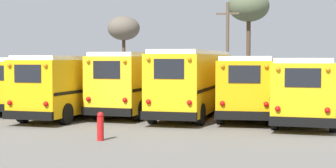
{
  "coord_description": "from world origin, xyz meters",
  "views": [
    {
      "loc": [
        6.76,
        -25.78,
        2.93
      ],
      "look_at": [
        0.0,
        0.29,
        1.59
      ],
      "focal_mm": 55.0,
      "sensor_mm": 36.0,
      "label": 1
    }
  ],
  "objects_px": {
    "school_bus_0": "(52,81)",
    "school_bus_2": "(147,80)",
    "school_bus_3": "(195,80)",
    "bare_tree_1": "(124,29)",
    "bare_tree_0": "(249,8)",
    "fire_hydrant": "(100,126)",
    "school_bus_5": "(307,86)",
    "school_bus_4": "(249,84)",
    "utility_pole": "(227,47)",
    "school_bus_1": "(84,83)"
  },
  "relations": [
    {
      "from": "school_bus_0",
      "to": "school_bus_2",
      "type": "relative_size",
      "value": 0.91
    },
    {
      "from": "school_bus_0",
      "to": "school_bus_2",
      "type": "xyz_separation_m",
      "value": [
        5.65,
        0.07,
        0.12
      ]
    },
    {
      "from": "school_bus_3",
      "to": "bare_tree_1",
      "type": "distance_m",
      "value": 17.95
    },
    {
      "from": "bare_tree_0",
      "to": "fire_hydrant",
      "type": "xyz_separation_m",
      "value": [
        -2.32,
        -29.47,
        -6.96
      ]
    },
    {
      "from": "school_bus_5",
      "to": "school_bus_4",
      "type": "bearing_deg",
      "value": 165.73
    },
    {
      "from": "utility_pole",
      "to": "school_bus_5",
      "type": "bearing_deg",
      "value": -68.02
    },
    {
      "from": "utility_pole",
      "to": "bare_tree_1",
      "type": "relative_size",
      "value": 1.12
    },
    {
      "from": "school_bus_1",
      "to": "school_bus_3",
      "type": "height_order",
      "value": "school_bus_3"
    },
    {
      "from": "school_bus_1",
      "to": "school_bus_3",
      "type": "xyz_separation_m",
      "value": [
        5.65,
        1.19,
        0.14
      ]
    },
    {
      "from": "school_bus_4",
      "to": "fire_hydrant",
      "type": "relative_size",
      "value": 9.38
    },
    {
      "from": "bare_tree_0",
      "to": "school_bus_1",
      "type": "bearing_deg",
      "value": -106.53
    },
    {
      "from": "school_bus_1",
      "to": "utility_pole",
      "type": "xyz_separation_m",
      "value": [
        5.42,
        15.08,
        2.17
      ]
    },
    {
      "from": "school_bus_5",
      "to": "fire_hydrant",
      "type": "xyz_separation_m",
      "value": [
        -7.22,
        -8.39,
        -1.09
      ]
    },
    {
      "from": "school_bus_5",
      "to": "school_bus_3",
      "type": "bearing_deg",
      "value": 173.07
    },
    {
      "from": "school_bus_1",
      "to": "school_bus_4",
      "type": "distance_m",
      "value": 8.57
    },
    {
      "from": "school_bus_4",
      "to": "school_bus_0",
      "type": "bearing_deg",
      "value": 176.75
    },
    {
      "from": "school_bus_1",
      "to": "bare_tree_0",
      "type": "distance_m",
      "value": 23.24
    },
    {
      "from": "school_bus_1",
      "to": "bare_tree_1",
      "type": "height_order",
      "value": "bare_tree_1"
    },
    {
      "from": "utility_pole",
      "to": "bare_tree_1",
      "type": "bearing_deg",
      "value": 172.96
    },
    {
      "from": "fire_hydrant",
      "to": "school_bus_1",
      "type": "bearing_deg",
      "value": 117.36
    },
    {
      "from": "school_bus_0",
      "to": "school_bus_2",
      "type": "distance_m",
      "value": 5.65
    },
    {
      "from": "utility_pole",
      "to": "fire_hydrant",
      "type": "height_order",
      "value": "utility_pole"
    },
    {
      "from": "fire_hydrant",
      "to": "school_bus_0",
      "type": "bearing_deg",
      "value": 125.32
    },
    {
      "from": "school_bus_0",
      "to": "school_bus_4",
      "type": "bearing_deg",
      "value": -3.25
    },
    {
      "from": "school_bus_5",
      "to": "bare_tree_1",
      "type": "bearing_deg",
      "value": 133.37
    },
    {
      "from": "bare_tree_1",
      "to": "school_bus_0",
      "type": "bearing_deg",
      "value": -87.23
    },
    {
      "from": "fire_hydrant",
      "to": "utility_pole",
      "type": "bearing_deg",
      "value": 86.68
    },
    {
      "from": "school_bus_0",
      "to": "school_bus_3",
      "type": "height_order",
      "value": "school_bus_3"
    },
    {
      "from": "school_bus_0",
      "to": "school_bus_5",
      "type": "relative_size",
      "value": 0.89
    },
    {
      "from": "school_bus_4",
      "to": "bare_tree_0",
      "type": "xyz_separation_m",
      "value": [
        -2.08,
        20.35,
        5.82
      ]
    },
    {
      "from": "school_bus_1",
      "to": "fire_hydrant",
      "type": "distance_m",
      "value": 8.96
    },
    {
      "from": "school_bus_0",
      "to": "school_bus_1",
      "type": "bearing_deg",
      "value": -33.33
    },
    {
      "from": "school_bus_2",
      "to": "school_bus_5",
      "type": "xyz_separation_m",
      "value": [
        8.48,
        -1.43,
        -0.14
      ]
    },
    {
      "from": "school_bus_1",
      "to": "school_bus_5",
      "type": "relative_size",
      "value": 1.0
    },
    {
      "from": "school_bus_2",
      "to": "bare_tree_0",
      "type": "bearing_deg",
      "value": 79.68
    },
    {
      "from": "utility_pole",
      "to": "bare_tree_0",
      "type": "height_order",
      "value": "bare_tree_0"
    },
    {
      "from": "bare_tree_0",
      "to": "school_bus_5",
      "type": "bearing_deg",
      "value": -76.91
    },
    {
      "from": "school_bus_0",
      "to": "school_bus_4",
      "type": "xyz_separation_m",
      "value": [
        11.3,
        -0.64,
        0.03
      ]
    },
    {
      "from": "school_bus_3",
      "to": "school_bus_4",
      "type": "xyz_separation_m",
      "value": [
        2.83,
        0.03,
        -0.14
      ]
    },
    {
      "from": "school_bus_0",
      "to": "school_bus_3",
      "type": "bearing_deg",
      "value": -4.54
    },
    {
      "from": "fire_hydrant",
      "to": "bare_tree_1",
      "type": "bearing_deg",
      "value": 107.52
    },
    {
      "from": "school_bus_0",
      "to": "school_bus_5",
      "type": "distance_m",
      "value": 14.19
    },
    {
      "from": "school_bus_3",
      "to": "school_bus_5",
      "type": "height_order",
      "value": "school_bus_3"
    },
    {
      "from": "school_bus_2",
      "to": "utility_pole",
      "type": "xyz_separation_m",
      "value": [
        2.59,
        13.15,
        2.08
      ]
    },
    {
      "from": "school_bus_2",
      "to": "bare_tree_0",
      "type": "relative_size",
      "value": 1.2
    },
    {
      "from": "school_bus_0",
      "to": "bare_tree_0",
      "type": "bearing_deg",
      "value": 64.92
    },
    {
      "from": "bare_tree_0",
      "to": "bare_tree_1",
      "type": "bearing_deg",
      "value": -151.5
    },
    {
      "from": "school_bus_2",
      "to": "bare_tree_0",
      "type": "xyz_separation_m",
      "value": [
        3.58,
        19.64,
        5.72
      ]
    },
    {
      "from": "school_bus_2",
      "to": "fire_hydrant",
      "type": "relative_size",
      "value": 10.37
    },
    {
      "from": "bare_tree_0",
      "to": "fire_hydrant",
      "type": "bearing_deg",
      "value": -94.49
    }
  ]
}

